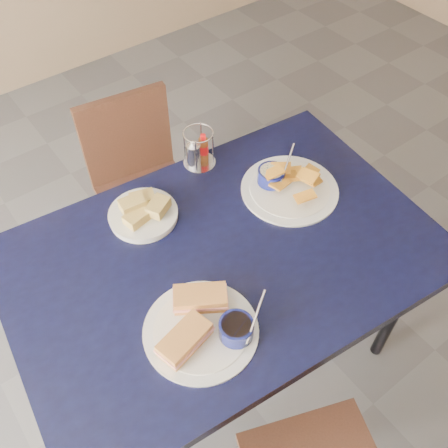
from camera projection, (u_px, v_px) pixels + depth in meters
ground at (247, 397)px, 1.94m from camera, size 6.00×6.00×0.00m
dining_table at (224, 265)px, 1.51m from camera, size 1.32×0.95×0.75m
chair_far at (137, 176)px, 2.09m from camera, size 0.42×0.41×0.79m
sandwich_plate at (204, 325)px, 1.28m from camera, size 0.32×0.30×0.12m
plantain_plate at (285, 184)px, 1.62m from camera, size 0.32×0.32×0.12m
bread_basket at (143, 212)px, 1.53m from camera, size 0.21×0.21×0.07m
condiment_caddy at (198, 151)px, 1.66m from camera, size 0.11×0.11×0.14m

